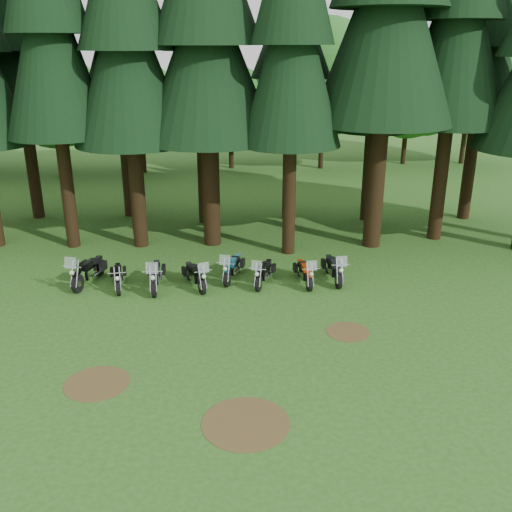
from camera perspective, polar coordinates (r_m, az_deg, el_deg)
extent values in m
plane|color=#245516|center=(17.94, -4.85, -8.75)|extent=(120.00, 120.00, 0.00)
cylinder|color=black|center=(26.69, -18.41, 7.04)|extent=(0.58, 0.58, 5.99)
cone|color=black|center=(26.06, -19.90, 19.37)|extent=(4.32, 4.32, 7.49)
cylinder|color=black|center=(26.02, -11.81, 6.85)|extent=(0.66, 0.66, 5.57)
cone|color=black|center=(25.33, -12.72, 18.64)|extent=(4.95, 4.95, 6.96)
cylinder|color=black|center=(25.78, -4.53, 7.24)|extent=(0.77, 0.77, 5.70)
cone|color=black|center=(25.10, -4.89, 19.46)|extent=(5.81, 5.81, 7.12)
cylinder|color=black|center=(24.57, 3.36, 6.62)|extent=(0.55, 0.55, 5.71)
cone|color=black|center=(23.85, 3.64, 19.48)|extent=(4.15, 4.15, 7.14)
cylinder|color=black|center=(25.93, 11.93, 7.99)|extent=(0.80, 0.80, 6.62)
cone|color=black|center=(25.36, 13.05, 22.09)|extent=(5.98, 5.98, 8.27)
cylinder|color=black|center=(27.76, 18.02, 7.96)|extent=(0.64, 0.64, 6.35)
cone|color=black|center=(27.20, 19.50, 20.53)|extent=(4.79, 4.79, 7.93)
cylinder|color=black|center=(32.11, -21.48, 8.39)|extent=(0.60, 0.60, 5.53)
cone|color=black|center=(31.55, -22.78, 17.80)|extent=(4.52, 4.52, 6.91)
cylinder|color=black|center=(31.03, -12.75, 8.95)|extent=(0.65, 0.65, 5.55)
cone|color=black|center=(30.45, -13.57, 18.80)|extent=(4.85, 4.85, 6.94)
cylinder|color=black|center=(29.22, -5.31, 8.63)|extent=(0.58, 0.58, 5.52)
cone|color=black|center=(28.61, -5.67, 19.05)|extent=(4.35, 4.35, 6.90)
cylinder|color=black|center=(29.80, 3.31, 8.11)|extent=(0.66, 0.66, 4.70)
cone|color=black|center=(29.17, 3.50, 16.77)|extent=(4.94, 4.94, 5.87)
cone|color=black|center=(29.12, 3.63, 22.22)|extent=(3.95, 3.95, 4.96)
cylinder|color=black|center=(30.09, 11.16, 8.72)|extent=(0.53, 0.53, 5.56)
cone|color=black|center=(29.49, 11.91, 18.90)|extent=(3.94, 3.94, 6.95)
cylinder|color=black|center=(31.75, 20.58, 8.50)|extent=(0.61, 0.61, 5.65)
cone|color=black|center=(31.20, 21.88, 18.23)|extent=(4.59, 4.59, 7.06)
cylinder|color=black|center=(42.79, -19.04, 9.56)|extent=(0.36, 0.36, 2.80)
sphere|color=#21611E|center=(42.31, -19.63, 14.51)|extent=(6.53, 6.53, 6.53)
sphere|color=#21611E|center=(41.37, -18.26, 13.64)|extent=(4.67, 4.67, 4.67)
cylinder|color=black|center=(42.00, -11.22, 9.92)|extent=(0.36, 0.36, 2.55)
sphere|color=#21611E|center=(41.53, -11.55, 14.53)|extent=(5.95, 5.95, 5.95)
sphere|color=#21611E|center=(40.80, -10.15, 13.68)|extent=(4.25, 4.25, 4.25)
cylinder|color=black|center=(42.82, -2.49, 10.43)|extent=(0.36, 0.36, 2.47)
sphere|color=#21611E|center=(42.36, -2.56, 14.82)|extent=(5.76, 5.76, 5.76)
sphere|color=#21611E|center=(41.80, -1.14, 13.96)|extent=(4.12, 4.12, 4.12)
cylinder|color=black|center=(42.83, 6.54, 11.04)|extent=(0.36, 0.36, 3.52)
sphere|color=#21611E|center=(42.32, 6.81, 17.31)|extent=(8.21, 8.21, 8.21)
sphere|color=#21611E|center=(41.73, 8.97, 16.04)|extent=(5.87, 5.87, 5.87)
cylinder|color=black|center=(45.68, 14.61, 10.74)|extent=(0.36, 0.36, 2.94)
sphere|color=#21611E|center=(45.22, 15.07, 15.63)|extent=(6.86, 6.86, 6.86)
sphere|color=#21611E|center=(44.92, 16.77, 14.56)|extent=(4.90, 4.90, 4.90)
cylinder|color=black|center=(47.10, 20.06, 10.81)|extent=(0.36, 0.36, 3.52)
sphere|color=#21611E|center=(46.64, 20.78, 16.47)|extent=(8.20, 8.20, 8.20)
sphere|color=#21611E|center=(46.41, 22.76, 15.18)|extent=(5.86, 5.86, 5.86)
cylinder|color=#4C3D1E|center=(16.59, -15.63, -12.15)|extent=(1.80, 1.80, 0.01)
cylinder|color=#4C3D1E|center=(18.79, 9.14, -7.50)|extent=(1.40, 1.40, 0.01)
cylinder|color=#4C3D1E|center=(14.58, -1.04, -16.36)|extent=(2.20, 2.20, 0.01)
cylinder|color=black|center=(22.24, -17.41, -2.65)|extent=(0.35, 0.72, 0.71)
cylinder|color=black|center=(23.56, -15.41, -1.12)|extent=(0.35, 0.72, 0.71)
cube|color=silver|center=(22.90, -16.34, -1.59)|extent=(0.51, 0.80, 0.36)
cube|color=black|center=(22.57, -16.74, -0.91)|extent=(0.48, 0.66, 0.26)
cube|color=black|center=(22.98, -16.13, -0.58)|extent=(0.48, 0.66, 0.13)
cube|color=silver|center=(21.64, -18.09, -0.65)|extent=(0.47, 0.26, 0.42)
cylinder|color=black|center=(21.60, -13.60, -3.10)|extent=(0.22, 0.62, 0.61)
cylinder|color=black|center=(22.92, -13.58, -1.70)|extent=(0.22, 0.62, 0.61)
cube|color=silver|center=(22.27, -13.61, -2.14)|extent=(0.36, 0.68, 0.31)
cube|color=black|center=(21.95, -13.68, -1.55)|extent=(0.35, 0.54, 0.22)
cube|color=black|center=(22.35, -13.67, -1.23)|extent=(0.35, 0.54, 0.11)
cylinder|color=black|center=(21.19, -10.15, -3.19)|extent=(0.17, 0.69, 0.68)
cylinder|color=black|center=(22.66, -9.85, -1.57)|extent=(0.17, 0.69, 0.68)
cube|color=silver|center=(21.93, -10.00, -2.08)|extent=(0.31, 0.73, 0.35)
cube|color=black|center=(21.57, -10.11, -1.40)|extent=(0.33, 0.58, 0.25)
cube|color=black|center=(22.03, -10.01, -1.04)|extent=(0.33, 0.58, 0.12)
cube|color=silver|center=(20.55, -10.37, -1.19)|extent=(0.44, 0.14, 0.41)
cylinder|color=black|center=(21.18, -5.43, -3.03)|extent=(0.35, 0.63, 0.63)
cylinder|color=black|center=(22.48, -6.67, -1.66)|extent=(0.35, 0.63, 0.63)
cube|color=silver|center=(21.84, -6.12, -2.07)|extent=(0.48, 0.72, 0.32)
cube|color=black|center=(21.51, -5.97, -1.44)|extent=(0.45, 0.59, 0.23)
cube|color=black|center=(21.92, -6.33, -1.14)|extent=(0.45, 0.59, 0.11)
cube|color=silver|center=(20.61, -5.25, -1.17)|extent=(0.42, 0.25, 0.38)
cylinder|color=black|center=(21.78, -2.90, -2.26)|extent=(0.32, 0.65, 0.64)
cylinder|color=black|center=(23.13, -1.87, -0.85)|extent=(0.32, 0.65, 0.64)
cube|color=silver|center=(22.46, -2.34, -1.28)|extent=(0.46, 0.73, 0.33)
cube|color=#105267|center=(22.13, -2.50, -0.65)|extent=(0.43, 0.60, 0.23)
cube|color=black|center=(22.55, -2.20, -0.34)|extent=(0.43, 0.60, 0.12)
cube|color=silver|center=(21.20, -3.16, -0.40)|extent=(0.43, 0.24, 0.38)
cylinder|color=black|center=(21.34, 0.27, -2.77)|extent=(0.33, 0.62, 0.62)
cylinder|color=black|center=(22.63, 1.25, -1.37)|extent=(0.33, 0.62, 0.62)
cube|color=silver|center=(21.99, 0.81, -1.80)|extent=(0.46, 0.70, 0.32)
cube|color=black|center=(21.67, 0.66, -1.19)|extent=(0.43, 0.58, 0.22)
cube|color=black|center=(22.07, 0.95, -0.88)|extent=(0.43, 0.58, 0.11)
cube|color=silver|center=(20.77, 0.07, -0.96)|extent=(0.41, 0.24, 0.37)
cylinder|color=black|center=(21.45, 5.34, -2.74)|extent=(0.19, 0.62, 0.61)
cylinder|color=black|center=(22.73, 4.44, -1.33)|extent=(0.19, 0.62, 0.61)
cube|color=silver|center=(22.10, 4.86, -1.77)|extent=(0.32, 0.67, 0.32)
cube|color=#C03F0A|center=(21.78, 5.02, -1.17)|extent=(0.33, 0.54, 0.22)
cube|color=black|center=(22.18, 4.75, -0.86)|extent=(0.33, 0.54, 0.11)
cube|color=silver|center=(20.89, 5.60, -0.96)|extent=(0.40, 0.16, 0.37)
cylinder|color=black|center=(21.81, 8.24, -2.41)|extent=(0.18, 0.66, 0.65)
cylinder|color=black|center=(23.18, 7.28, -0.95)|extent=(0.18, 0.66, 0.65)
cube|color=silver|center=(22.50, 7.73, -1.40)|extent=(0.32, 0.71, 0.34)
cube|color=black|center=(22.17, 7.91, -0.76)|extent=(0.33, 0.56, 0.24)
cube|color=black|center=(22.59, 7.62, -0.44)|extent=(0.33, 0.56, 0.12)
cube|color=silver|center=(21.21, 8.57, -0.53)|extent=(0.42, 0.15, 0.39)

